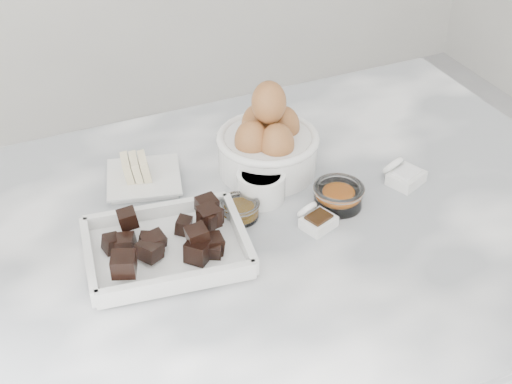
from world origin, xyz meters
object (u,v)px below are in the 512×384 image
(honey_bowl, at_px, (239,209))
(salt_spoon, at_px, (403,174))
(chocolate_dish, at_px, (166,243))
(zest_bowl, at_px, (338,195))
(butter_plate, at_px, (142,175))
(vanilla_spoon, at_px, (316,219))
(sugar_ramekin, at_px, (261,185))
(egg_bowl, at_px, (268,143))

(honey_bowl, xyz_separation_m, salt_spoon, (0.30, -0.02, -0.00))
(chocolate_dish, bearing_deg, zest_bowl, 1.60)
(chocolate_dish, relative_size, butter_plate, 1.73)
(vanilla_spoon, bearing_deg, sugar_ramekin, 115.46)
(sugar_ramekin, relative_size, salt_spoon, 0.96)
(butter_plate, height_order, egg_bowl, egg_bowl)
(egg_bowl, xyz_separation_m, honey_bowl, (-0.10, -0.10, -0.04))
(honey_bowl, relative_size, vanilla_spoon, 0.92)
(chocolate_dish, relative_size, honey_bowl, 3.90)
(egg_bowl, relative_size, zest_bowl, 2.11)
(egg_bowl, bearing_deg, sugar_ramekin, -121.93)
(egg_bowl, distance_m, honey_bowl, 0.15)
(butter_plate, distance_m, vanilla_spoon, 0.31)
(chocolate_dish, relative_size, salt_spoon, 3.12)
(chocolate_dish, distance_m, egg_bowl, 0.28)
(sugar_ramekin, relative_size, egg_bowl, 0.45)
(egg_bowl, relative_size, honey_bowl, 2.67)
(butter_plate, relative_size, salt_spoon, 1.81)
(chocolate_dish, bearing_deg, vanilla_spoon, -5.96)
(egg_bowl, height_order, vanilla_spoon, egg_bowl)
(honey_bowl, bearing_deg, zest_bowl, -12.72)
(egg_bowl, distance_m, vanilla_spoon, 0.18)
(sugar_ramekin, xyz_separation_m, zest_bowl, (0.11, -0.07, -0.01))
(vanilla_spoon, relative_size, salt_spoon, 0.87)
(butter_plate, xyz_separation_m, egg_bowl, (0.21, -0.05, 0.04))
(egg_bowl, relative_size, salt_spoon, 2.13)
(egg_bowl, distance_m, salt_spoon, 0.24)
(butter_plate, distance_m, salt_spoon, 0.45)
(vanilla_spoon, bearing_deg, chocolate_dish, 174.04)
(honey_bowl, bearing_deg, vanilla_spoon, -34.37)
(chocolate_dish, relative_size, vanilla_spoon, 3.61)
(sugar_ramekin, distance_m, egg_bowl, 0.09)
(egg_bowl, height_order, salt_spoon, egg_bowl)
(vanilla_spoon, distance_m, salt_spoon, 0.20)
(sugar_ramekin, bearing_deg, zest_bowl, -32.49)
(egg_bowl, bearing_deg, honey_bowl, -133.26)
(egg_bowl, relative_size, vanilla_spoon, 2.47)
(butter_plate, height_order, salt_spoon, butter_plate)
(butter_plate, relative_size, honey_bowl, 2.26)
(butter_plate, xyz_separation_m, vanilla_spoon, (0.22, -0.22, -0.00))
(butter_plate, distance_m, egg_bowl, 0.22)
(honey_bowl, bearing_deg, chocolate_dish, -161.87)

